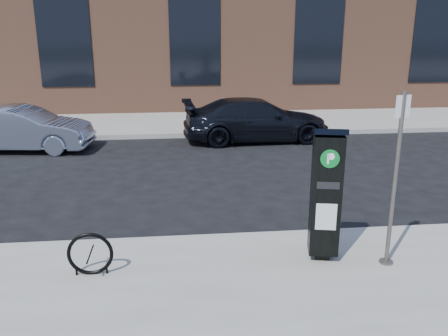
{
  "coord_description": "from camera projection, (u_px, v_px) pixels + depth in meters",
  "views": [
    {
      "loc": [
        -0.87,
        -7.34,
        3.56
      ],
      "look_at": [
        -0.05,
        0.5,
        1.18
      ],
      "focal_mm": 38.0,
      "sensor_mm": 36.0,
      "label": 1
    }
  ],
  "objects": [
    {
      "name": "curb_near",
      "position": [
        230.0,
        239.0,
        8.06
      ],
      "size": [
        60.0,
        0.12,
        0.16
      ],
      "primitive_type": "cube",
      "color": "#9E9B93",
      "rests_on": "ground"
    },
    {
      "name": "car_silver",
      "position": [
        22.0,
        129.0,
        13.89
      ],
      "size": [
        4.09,
        1.82,
        1.3
      ],
      "primitive_type": "imported",
      "rotation": [
        0.0,
        0.0,
        1.46
      ],
      "color": "gray",
      "rests_on": "ground"
    },
    {
      "name": "ground",
      "position": [
        230.0,
        242.0,
        8.1
      ],
      "size": [
        120.0,
        120.0,
        0.0
      ],
      "primitive_type": "plane",
      "color": "black",
      "rests_on": "ground"
    },
    {
      "name": "parking_kiosk",
      "position": [
        326.0,
        193.0,
        6.96
      ],
      "size": [
        0.54,
        0.5,
        2.05
      ],
      "rotation": [
        0.0,
        0.0,
        -0.2
      ],
      "color": "black",
      "rests_on": "sidewalk_near"
    },
    {
      "name": "curb_far",
      "position": [
        202.0,
        135.0,
        15.72
      ],
      "size": [
        60.0,
        0.12,
        0.16
      ],
      "primitive_type": "cube",
      "color": "#9E9B93",
      "rests_on": "ground"
    },
    {
      "name": "car_dark",
      "position": [
        256.0,
        120.0,
        15.13
      ],
      "size": [
        4.75,
        2.12,
        1.35
      ],
      "primitive_type": "imported",
      "rotation": [
        0.0,
        0.0,
        1.62
      ],
      "color": "black",
      "rests_on": "ground"
    },
    {
      "name": "sidewalk_far",
      "position": [
        194.0,
        106.0,
        21.41
      ],
      "size": [
        60.0,
        12.0,
        0.15
      ],
      "primitive_type": "cube",
      "color": "gray",
      "rests_on": "ground"
    },
    {
      "name": "building",
      "position": [
        190.0,
        13.0,
        23.09
      ],
      "size": [
        28.0,
        10.05,
        8.25
      ],
      "color": "#8F5A41",
      "rests_on": "ground"
    },
    {
      "name": "sign_pole",
      "position": [
        395.0,
        182.0,
        6.73
      ],
      "size": [
        0.23,
        0.21,
        2.56
      ],
      "rotation": [
        0.0,
        0.0,
        0.21
      ],
      "color": "#4A4541",
      "rests_on": "sidewalk_near"
    },
    {
      "name": "bike_rack",
      "position": [
        90.0,
        254.0,
        6.69
      ],
      "size": [
        0.65,
        0.05,
        0.65
      ],
      "rotation": [
        0.0,
        0.0,
        0.0
      ],
      "color": "black",
      "rests_on": "sidewalk_near"
    }
  ]
}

